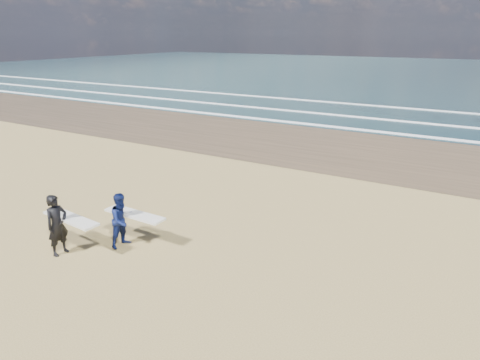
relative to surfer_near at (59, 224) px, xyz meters
The scene contains 2 objects.
surfer_near is the anchor object (origin of this frame).
surfer_far 1.90m from the surfer_near, 46.98° to the left, with size 2.21×1.10×1.78m.
Camera 1 is at (11.25, -7.06, 6.49)m, focal length 32.00 mm.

